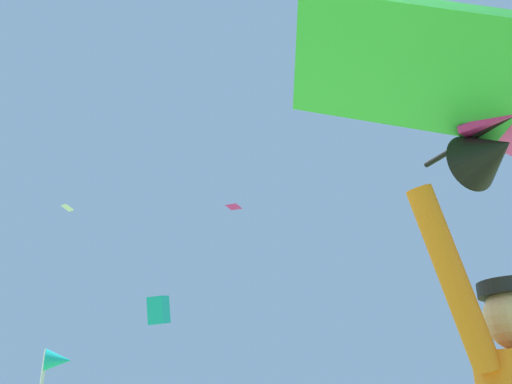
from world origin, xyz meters
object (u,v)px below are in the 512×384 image
(held_stunt_kite, at_px, (499,112))
(marker_flag, at_px, (55,372))
(distant_kite_teal_low_left, at_px, (159,310))
(distant_kite_magenta_high_left, at_px, (234,206))
(distant_kite_white_far_center, at_px, (68,207))
(distant_kite_red_mid_right, at_px, (317,75))

(held_stunt_kite, relative_size, marker_flag, 1.01)
(held_stunt_kite, bearing_deg, distant_kite_teal_low_left, 85.52)
(held_stunt_kite, xyz_separation_m, distant_kite_magenta_high_left, (7.35, 31.11, 11.49))
(distant_kite_white_far_center, height_order, distant_kite_magenta_high_left, distant_kite_magenta_high_left)
(distant_kite_teal_low_left, relative_size, distant_kite_red_mid_right, 1.67)
(distant_kite_red_mid_right, xyz_separation_m, marker_flag, (-12.56, -19.52, -19.10))
(distant_kite_white_far_center, bearing_deg, marker_flag, -87.02)
(distant_kite_white_far_center, height_order, marker_flag, distant_kite_white_far_center)
(distant_kite_white_far_center, distance_m, marker_flag, 30.85)
(distant_kite_white_far_center, relative_size, distant_kite_teal_low_left, 0.62)
(distant_kite_magenta_high_left, bearing_deg, distant_kite_red_mid_right, -60.65)
(distant_kite_white_far_center, xyz_separation_m, marker_flag, (1.48, -28.46, -11.82))
(distant_kite_white_far_center, height_order, distant_kite_teal_low_left, distant_kite_white_far_center)
(distant_kite_white_far_center, distance_m, distant_kite_teal_low_left, 13.97)
(distant_kite_teal_low_left, distance_m, distant_kite_red_mid_right, 17.85)
(distant_kite_red_mid_right, distance_m, marker_flag, 30.06)
(held_stunt_kite, height_order, distant_kite_teal_low_left, distant_kite_teal_low_left)
(held_stunt_kite, height_order, marker_flag, held_stunt_kite)
(distant_kite_magenta_high_left, bearing_deg, marker_flag, -109.20)
(distant_kite_teal_low_left, distance_m, marker_flag, 18.88)
(held_stunt_kite, distance_m, distant_kite_magenta_high_left, 33.97)
(distant_kite_red_mid_right, relative_size, marker_flag, 0.45)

